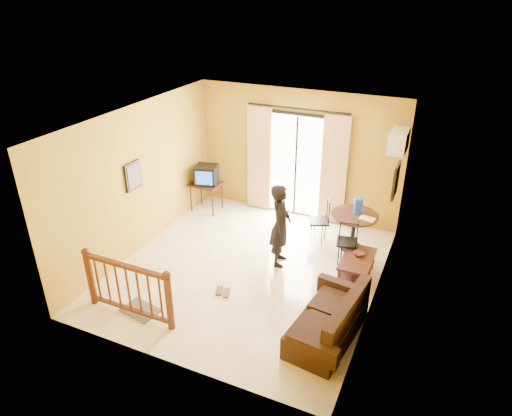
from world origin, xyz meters
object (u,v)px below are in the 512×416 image
at_px(dining_table, 354,222).
at_px(television, 207,175).
at_px(coffee_table, 357,265).
at_px(sofa, 330,323).
at_px(standing_person, 280,225).

bearing_deg(dining_table, television, 174.87).
relative_size(coffee_table, sofa, 0.55).
bearing_deg(television, sofa, -51.57).
bearing_deg(standing_person, television, 45.89).
xyz_separation_m(television, coffee_table, (3.72, -1.26, -0.60)).
distance_m(television, sofa, 4.78).
xyz_separation_m(coffee_table, sofa, (-0.00, -1.69, 0.01)).
distance_m(coffee_table, standing_person, 1.51).
height_order(coffee_table, sofa, sofa).
xyz_separation_m(dining_table, sofa, (0.31, -2.64, -0.31)).
relative_size(television, dining_table, 0.62).
xyz_separation_m(television, standing_person, (2.30, -1.36, -0.09)).
xyz_separation_m(television, sofa, (3.72, -2.95, -0.59)).
relative_size(dining_table, standing_person, 0.57).
xyz_separation_m(coffee_table, standing_person, (-1.42, -0.09, 0.51)).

